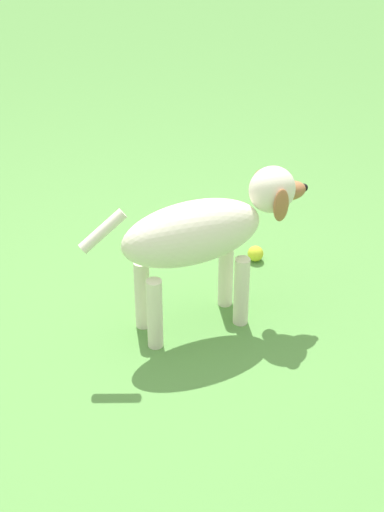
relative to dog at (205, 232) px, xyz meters
The scene contains 3 objects.
ground 0.48m from the dog, 20.46° to the right, with size 14.00×14.00×0.00m, color #548C42.
dog is the anchor object (origin of this frame).
tennis_ball_1 0.58m from the dog, behind, with size 0.07×0.07×0.07m, color #C9D12E.
Camera 1 is at (1.90, 1.03, 1.79)m, focal length 55.50 mm.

